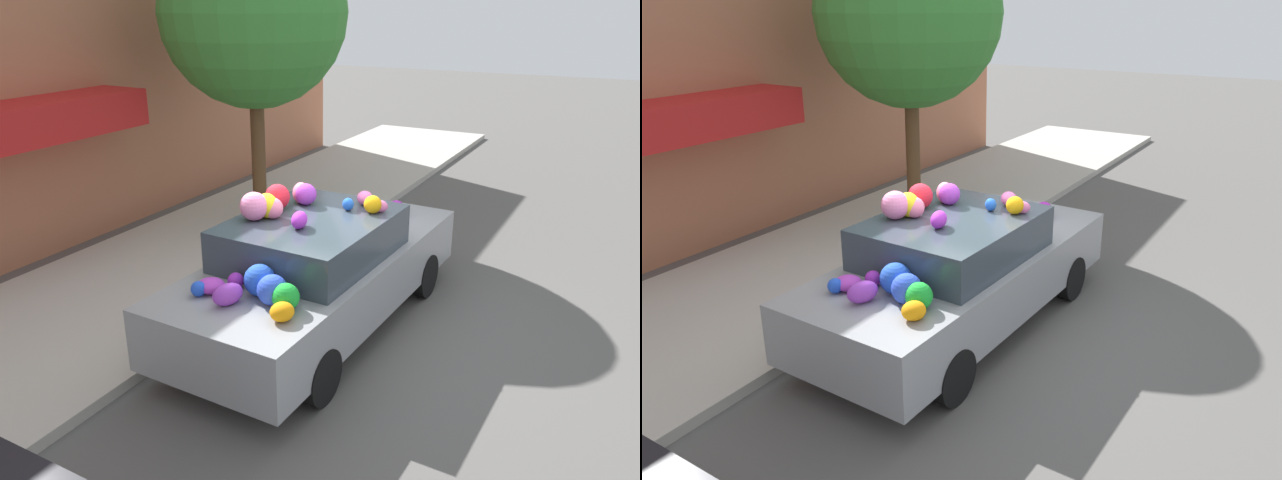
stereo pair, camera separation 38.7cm
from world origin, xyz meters
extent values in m
plane|color=#565451|center=(0.00, 0.00, 0.00)|extent=(60.00, 60.00, 0.00)
cube|color=#B2ADA3|center=(0.00, 2.70, 0.06)|extent=(24.00, 3.20, 0.13)
cube|color=#B26B4C|center=(0.00, 4.95, 2.78)|extent=(18.00, 0.30, 5.57)
cube|color=red|center=(-0.19, 4.35, 2.18)|extent=(3.26, 0.90, 0.55)
cylinder|color=brown|center=(2.76, 2.73, 1.31)|extent=(0.24, 0.24, 2.38)
sphere|color=#388433|center=(2.76, 2.73, 3.56)|extent=(3.03, 3.03, 3.03)
cylinder|color=red|center=(0.38, 1.51, 0.40)|extent=(0.20, 0.20, 0.55)
sphere|color=red|center=(0.38, 1.51, 0.74)|extent=(0.18, 0.18, 0.18)
cube|color=gray|center=(0.00, 0.04, 0.63)|extent=(4.54, 1.90, 0.67)
cube|color=#333D47|center=(-0.18, 0.05, 1.20)|extent=(2.07, 1.61, 0.47)
cylinder|color=black|center=(1.42, 0.81, 0.29)|extent=(0.59, 0.20, 0.59)
cylinder|color=black|center=(1.37, -0.81, 0.29)|extent=(0.59, 0.20, 0.59)
cylinder|color=black|center=(-1.37, 0.89, 0.29)|extent=(0.59, 0.20, 0.59)
cylinder|color=black|center=(-1.42, -0.72, 0.29)|extent=(0.59, 0.20, 0.59)
sphere|color=blue|center=(-1.63, 0.54, 1.04)|extent=(0.22, 0.22, 0.16)
sphere|color=purple|center=(1.59, -0.28, 1.08)|extent=(0.33, 0.33, 0.23)
sphere|color=#E8A00F|center=(0.30, -0.49, 1.54)|extent=(0.29, 0.29, 0.21)
sphere|color=blue|center=(-1.43, -0.20, 1.12)|extent=(0.43, 0.43, 0.30)
sphere|color=orange|center=(0.92, 0.10, 1.11)|extent=(0.30, 0.30, 0.30)
sphere|color=blue|center=(-1.31, 0.02, 1.13)|extent=(0.37, 0.37, 0.32)
ellipsoid|color=blue|center=(0.25, -0.19, 1.51)|extent=(0.20, 0.20, 0.15)
ellipsoid|color=purple|center=(-1.64, 0.17, 1.07)|extent=(0.38, 0.30, 0.22)
ellipsoid|color=pink|center=(0.24, 0.43, 1.56)|extent=(0.31, 0.28, 0.25)
sphere|color=pink|center=(1.37, -0.20, 1.09)|extent=(0.34, 0.34, 0.25)
sphere|color=red|center=(-0.09, 0.56, 1.58)|extent=(0.40, 0.40, 0.30)
ellipsoid|color=#AF3ABB|center=(-1.50, 0.49, 1.04)|extent=(0.38, 0.39, 0.15)
sphere|color=purple|center=(-1.44, -0.37, 1.06)|extent=(0.26, 0.26, 0.20)
ellipsoid|color=orange|center=(-1.67, -0.46, 1.06)|extent=(0.29, 0.28, 0.18)
ellipsoid|color=pink|center=(0.55, -0.27, 1.52)|extent=(0.29, 0.28, 0.17)
sphere|color=green|center=(-1.47, -0.38, 1.10)|extent=(0.32, 0.32, 0.27)
sphere|color=pink|center=(-0.40, 0.43, 1.55)|extent=(0.31, 0.31, 0.24)
sphere|color=pink|center=(-0.55, 0.58, 1.60)|extent=(0.44, 0.44, 0.32)
ellipsoid|color=purple|center=(-0.55, 0.00, 1.53)|extent=(0.32, 0.24, 0.19)
sphere|color=purple|center=(-1.30, 0.32, 1.05)|extent=(0.19, 0.19, 0.17)
sphere|color=pink|center=(0.45, 0.53, 1.52)|extent=(0.20, 0.20, 0.16)
ellipsoid|color=pink|center=(0.36, -0.55, 1.51)|extent=(0.18, 0.21, 0.14)
sphere|color=purple|center=(0.21, 0.35, 1.57)|extent=(0.29, 0.29, 0.26)
ellipsoid|color=yellow|center=(-0.41, 0.50, 1.58)|extent=(0.36, 0.38, 0.28)
camera|label=1|loc=(-6.00, -3.19, 3.72)|focal=35.00mm
camera|label=2|loc=(-5.80, -3.53, 3.72)|focal=35.00mm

